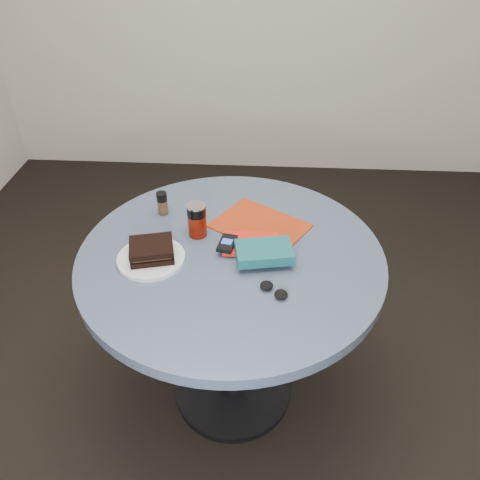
# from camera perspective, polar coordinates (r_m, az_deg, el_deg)

# --- Properties ---
(ground) EXTENTS (4.00, 4.00, 0.00)m
(ground) POSITION_cam_1_polar(r_m,az_deg,el_deg) (2.08, -0.87, -17.82)
(ground) COLOR black
(ground) RESTS_ON ground
(table) EXTENTS (1.00, 1.00, 0.75)m
(table) POSITION_cam_1_polar(r_m,az_deg,el_deg) (1.64, -1.06, -5.93)
(table) COLOR black
(table) RESTS_ON ground
(plate) EXTENTS (0.28, 0.28, 0.01)m
(plate) POSITION_cam_1_polar(r_m,az_deg,el_deg) (1.52, -10.78, -2.21)
(plate) COLOR silver
(plate) RESTS_ON table
(sandwich) EXTENTS (0.16, 0.14, 0.05)m
(sandwich) POSITION_cam_1_polar(r_m,az_deg,el_deg) (1.50, -10.72, -1.21)
(sandwich) COLOR black
(sandwich) RESTS_ON plate
(soda_can) EXTENTS (0.08, 0.08, 0.12)m
(soda_can) POSITION_cam_1_polar(r_m,az_deg,el_deg) (1.58, -5.27, 2.44)
(soda_can) COLOR #681105
(soda_can) RESTS_ON table
(pepper_grinder) EXTENTS (0.04, 0.04, 0.09)m
(pepper_grinder) POSITION_cam_1_polar(r_m,az_deg,el_deg) (1.71, -9.44, 4.46)
(pepper_grinder) COLOR #422F1C
(pepper_grinder) RESTS_ON table
(magazine) EXTENTS (0.38, 0.36, 0.01)m
(magazine) POSITION_cam_1_polar(r_m,az_deg,el_deg) (1.64, 2.43, 1.75)
(magazine) COLOR #972A0D
(magazine) RESTS_ON table
(red_book) EXTENTS (0.18, 0.12, 0.02)m
(red_book) POSITION_cam_1_polar(r_m,az_deg,el_deg) (1.54, 1.34, -0.47)
(red_book) COLOR red
(red_book) RESTS_ON magazine
(novel) EXTENTS (0.19, 0.14, 0.03)m
(novel) POSITION_cam_1_polar(r_m,az_deg,el_deg) (1.47, 2.95, -1.47)
(novel) COLOR #114C54
(novel) RESTS_ON red_book
(mp3_player) EXTENTS (0.07, 0.10, 0.02)m
(mp3_player) POSITION_cam_1_polar(r_m,az_deg,el_deg) (1.52, -1.59, -0.41)
(mp3_player) COLOR black
(mp3_player) RESTS_ON red_book
(headphones) EXTENTS (0.10, 0.09, 0.02)m
(headphones) POSITION_cam_1_polar(r_m,az_deg,el_deg) (1.38, 4.13, -6.10)
(headphones) COLOR black
(headphones) RESTS_ON table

